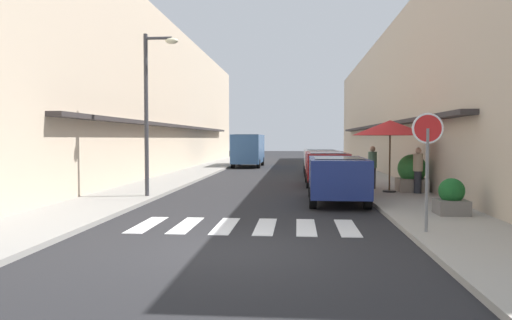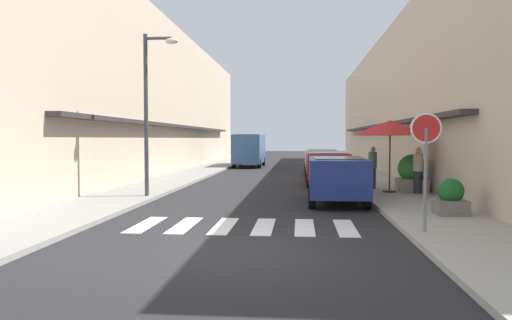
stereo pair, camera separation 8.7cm
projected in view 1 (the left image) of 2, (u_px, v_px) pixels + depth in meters
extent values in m
plane|color=#232326|center=(276.00, 174.00, 27.87)|extent=(104.59, 104.59, 0.00)
cube|color=gray|center=(194.00, 173.00, 28.28)|extent=(2.55, 66.56, 0.12)
cube|color=#9E998E|center=(361.00, 174.00, 27.46)|extent=(2.55, 66.56, 0.12)
cube|color=#C6B299|center=(138.00, 100.00, 29.78)|extent=(5.00, 44.79, 8.85)
cube|color=#332D2D|center=(182.00, 127.00, 29.62)|extent=(0.50, 31.35, 0.16)
cube|color=#C6B299|center=(424.00, 105.00, 28.33)|extent=(5.00, 44.79, 8.13)
cube|color=#332D2D|center=(376.00, 126.00, 28.62)|extent=(0.50, 31.35, 0.16)
cube|color=silver|center=(147.00, 225.00, 11.61)|extent=(0.45, 2.20, 0.01)
cube|color=silver|center=(186.00, 225.00, 11.53)|extent=(0.45, 2.20, 0.01)
cube|color=silver|center=(225.00, 226.00, 11.45)|extent=(0.45, 2.20, 0.01)
cube|color=silver|center=(265.00, 226.00, 11.37)|extent=(0.45, 2.20, 0.01)
cube|color=silver|center=(306.00, 227.00, 11.29)|extent=(0.45, 2.20, 0.01)
cube|color=silver|center=(347.00, 228.00, 11.21)|extent=(0.45, 2.20, 0.01)
cube|color=navy|center=(337.00, 175.00, 15.57)|extent=(1.80, 4.13, 1.13)
cube|color=black|center=(338.00, 166.00, 15.35)|extent=(1.50, 2.32, 0.56)
cylinder|color=black|center=(311.00, 188.00, 17.02)|extent=(0.23, 0.64, 0.64)
cylinder|color=black|center=(357.00, 189.00, 16.86)|extent=(0.23, 0.64, 0.64)
cylinder|color=black|center=(313.00, 198.00, 14.32)|extent=(0.23, 0.64, 0.64)
cylinder|color=black|center=(368.00, 198.00, 14.16)|extent=(0.23, 0.64, 0.64)
cube|color=maroon|center=(326.00, 166.00, 21.30)|extent=(1.77, 3.95, 1.13)
cube|color=black|center=(327.00, 159.00, 21.09)|extent=(1.48, 2.21, 0.56)
cylinder|color=black|center=(307.00, 176.00, 22.68)|extent=(0.22, 0.64, 0.64)
cylinder|color=black|center=(342.00, 176.00, 22.55)|extent=(0.22, 0.64, 0.64)
cylinder|color=black|center=(309.00, 181.00, 20.09)|extent=(0.22, 0.64, 0.64)
cylinder|color=black|center=(348.00, 181.00, 19.96)|extent=(0.22, 0.64, 0.64)
cube|color=silver|center=(320.00, 160.00, 27.03)|extent=(1.75, 4.50, 1.13)
cube|color=black|center=(320.00, 154.00, 26.79)|extent=(1.47, 2.52, 0.56)
cylinder|color=black|center=(305.00, 168.00, 28.60)|extent=(0.22, 0.64, 0.64)
cylinder|color=black|center=(333.00, 168.00, 28.46)|extent=(0.22, 0.64, 0.64)
cylinder|color=black|center=(306.00, 172.00, 25.64)|extent=(0.22, 0.64, 0.64)
cylinder|color=black|center=(337.00, 172.00, 25.51)|extent=(0.22, 0.64, 0.64)
cube|color=#33598C|center=(248.00, 149.00, 35.34)|extent=(1.99, 5.41, 2.03)
cube|color=black|center=(248.00, 138.00, 35.04)|extent=(1.66, 3.04, 0.56)
cylinder|color=black|center=(239.00, 161.00, 37.24)|extent=(0.22, 0.64, 0.64)
cylinder|color=black|center=(263.00, 161.00, 37.08)|extent=(0.22, 0.64, 0.64)
cylinder|color=black|center=(233.00, 164.00, 33.70)|extent=(0.22, 0.64, 0.64)
cylinder|color=black|center=(259.00, 164.00, 33.53)|extent=(0.22, 0.64, 0.64)
cylinder|color=slate|center=(427.00, 180.00, 10.10)|extent=(0.07, 0.07, 2.17)
cylinder|color=red|center=(428.00, 128.00, 10.05)|extent=(0.64, 0.03, 0.64)
torus|color=white|center=(428.00, 128.00, 10.05)|extent=(0.65, 0.05, 0.65)
cylinder|color=#38383D|center=(146.00, 115.00, 16.37)|extent=(0.14, 0.14, 5.47)
cylinder|color=#38383D|center=(159.00, 38.00, 16.21)|extent=(0.90, 0.10, 0.10)
ellipsoid|color=beige|center=(172.00, 41.00, 16.18)|extent=(0.44, 0.28, 0.20)
cylinder|color=#262626|center=(389.00, 191.00, 17.67)|extent=(0.48, 0.48, 0.06)
cylinder|color=#4C3823|center=(390.00, 160.00, 17.62)|extent=(0.06, 0.06, 2.35)
cone|color=red|center=(390.00, 128.00, 17.57)|extent=(2.74, 2.74, 0.55)
cube|color=slate|center=(451.00, 207.00, 12.45)|extent=(0.77, 0.77, 0.38)
sphere|color=#195623|center=(452.00, 191.00, 12.43)|extent=(0.66, 0.66, 0.66)
cube|color=gray|center=(412.00, 185.00, 17.89)|extent=(1.04, 1.04, 0.48)
sphere|color=#2D7533|center=(412.00, 168.00, 17.86)|extent=(1.05, 1.05, 1.05)
cylinder|color=#282B33|center=(418.00, 182.00, 17.26)|extent=(0.26, 0.26, 0.79)
cylinder|color=tan|center=(418.00, 162.00, 17.23)|extent=(0.34, 0.34, 0.63)
sphere|color=tan|center=(418.00, 151.00, 17.21)|extent=(0.21, 0.21, 0.21)
cylinder|color=#282B33|center=(372.00, 178.00, 18.87)|extent=(0.26, 0.26, 0.80)
cylinder|color=#4C7259|center=(373.00, 160.00, 18.84)|extent=(0.34, 0.34, 0.64)
sphere|color=tan|center=(373.00, 149.00, 18.82)|extent=(0.22, 0.22, 0.22)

